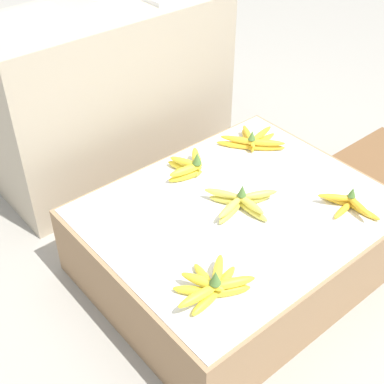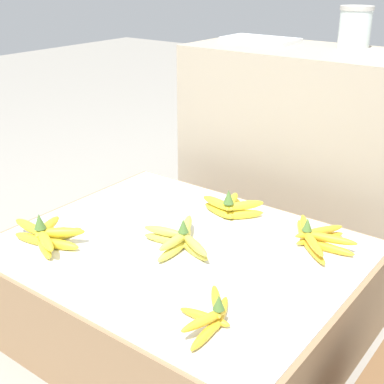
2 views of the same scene
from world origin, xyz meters
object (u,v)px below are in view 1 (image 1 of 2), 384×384
object	(u,v)px
banana_bunch_front_left	(213,286)
banana_bunch_middle_midleft	(241,202)
banana_bunch_back_midleft	(190,166)
wooden_crate	(379,175)
banana_bunch_back_midright	(253,141)
banana_bunch_front_midright	(349,204)

from	to	relation	value
banana_bunch_front_left	banana_bunch_middle_midleft	xyz separation A→B (m)	(0.32, 0.21, -0.00)
banana_bunch_middle_midleft	banana_bunch_back_midleft	bearing A→B (deg)	90.30
wooden_crate	banana_bunch_back_midright	size ratio (longest dim) A/B	1.69
wooden_crate	banana_bunch_front_midright	world-z (taller)	banana_bunch_front_midright
banana_bunch_front_midright	banana_bunch_back_midright	distance (m)	0.48
banana_bunch_front_left	banana_bunch_back_midright	distance (m)	0.77
banana_bunch_front_left	banana_bunch_front_midright	size ratio (longest dim) A/B	1.15
banana_bunch_back_midright	banana_bunch_middle_midleft	bearing A→B (deg)	-141.02
banana_bunch_middle_midleft	banana_bunch_back_midright	size ratio (longest dim) A/B	1.08
banana_bunch_middle_midleft	banana_bunch_back_midleft	distance (m)	0.26
wooden_crate	banana_bunch_front_midright	distance (m)	0.56
banana_bunch_front_midright	banana_bunch_back_midright	bearing A→B (deg)	86.87
banana_bunch_front_left	banana_bunch_middle_midleft	size ratio (longest dim) A/B	0.97
banana_bunch_back_midright	banana_bunch_front_left	bearing A→B (deg)	-143.42
banana_bunch_front_midright	banana_bunch_middle_midleft	distance (m)	0.36
banana_bunch_front_left	banana_bunch_back_midleft	world-z (taller)	same
banana_bunch_back_midright	banana_bunch_back_midleft	bearing A→B (deg)	175.83
banana_bunch_back_midleft	banana_bunch_middle_midleft	bearing A→B (deg)	-89.70
banana_bunch_middle_midleft	banana_bunch_back_midleft	xyz separation A→B (m)	(-0.00, 0.26, 0.00)
banana_bunch_front_midright	banana_bunch_middle_midleft	xyz separation A→B (m)	(-0.27, 0.23, 0.00)
banana_bunch_back_midleft	banana_bunch_front_left	bearing A→B (deg)	-123.30
wooden_crate	banana_bunch_front_left	bearing A→B (deg)	-172.01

